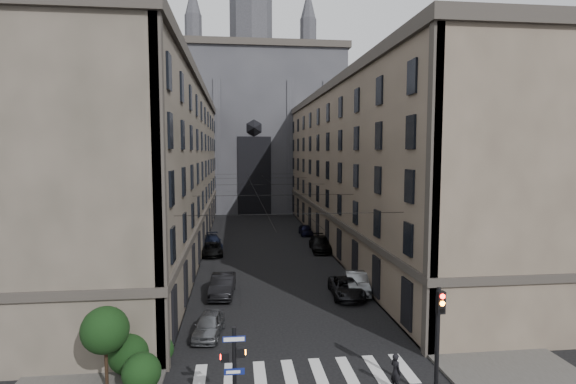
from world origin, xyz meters
name	(u,v)px	position (x,y,z in m)	size (l,w,h in m)	color
sidewalk_left	(175,248)	(-10.50, 36.00, 0.07)	(7.00, 80.00, 0.15)	#383533
sidewalk_right	(351,244)	(10.50, 36.00, 0.07)	(7.00, 80.00, 0.15)	#383533
zebra_crossing	(304,374)	(0.00, 5.00, 0.01)	(11.00, 3.20, 0.01)	beige
building_left	(146,169)	(-13.44, 36.00, 9.34)	(13.60, 60.60, 18.85)	#464035
building_right	(375,168)	(13.44, 36.00, 9.34)	(13.60, 60.60, 18.85)	brown
gothic_tower	(252,119)	(0.00, 74.96, 17.80)	(35.00, 23.00, 58.00)	#2D2D33
pedestrian_signal_left	(234,366)	(-3.51, 1.50, 2.32)	(1.02, 0.38, 4.00)	black
traffic_light_right	(438,330)	(5.60, 1.92, 3.29)	(0.34, 0.50, 5.20)	black
shrub_cluster	(126,348)	(-8.72, 5.01, 1.80)	(3.90, 4.40, 3.90)	black
tram_wires	(265,186)	(0.00, 35.63, 7.25)	(14.00, 60.00, 0.43)	black
car_left_near	(209,325)	(-5.09, 10.37, 0.68)	(1.61, 4.01, 1.37)	slate
car_left_midnear	(223,285)	(-4.46, 18.08, 0.82)	(1.74, 5.00, 1.65)	black
car_left_midfar	(212,249)	(-6.05, 32.21, 0.68)	(2.26, 4.90, 1.36)	black
car_left_far	(212,242)	(-6.20, 35.89, 0.76)	(2.12, 5.23, 1.52)	black
car_right_near	(356,282)	(6.20, 17.70, 0.80)	(1.69, 4.84, 1.59)	gray
car_right_midnear	(346,288)	(5.12, 16.73, 0.70)	(2.33, 5.04, 1.40)	black
car_right_midfar	(321,244)	(6.20, 32.94, 0.82)	(2.29, 5.64, 1.64)	black
car_right_far	(306,230)	(6.03, 42.95, 0.69)	(1.63, 4.06, 1.38)	black
pedestrian	(396,372)	(4.06, 3.00, 0.88)	(0.64, 0.42, 1.76)	black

